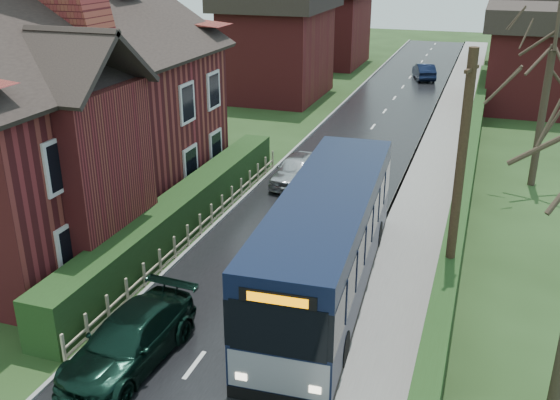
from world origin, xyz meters
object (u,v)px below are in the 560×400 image
(brick_house, at_px, (54,110))
(car_green, at_px, (129,340))
(telegraph_pole, at_px, (458,189))
(car_silver, at_px, (296,169))
(bus, at_px, (326,243))
(bus_stop_sign, at_px, (350,257))

(brick_house, relative_size, car_green, 3.22)
(brick_house, xyz_separation_m, telegraph_pole, (14.53, -2.12, -0.52))
(car_green, distance_m, telegraph_pole, 9.51)
(brick_house, distance_m, car_green, 10.77)
(car_silver, bearing_deg, car_green, -88.54)
(bus, relative_size, bus_stop_sign, 3.68)
(telegraph_pole, bearing_deg, bus, -165.59)
(telegraph_pole, bearing_deg, car_silver, 143.90)
(brick_house, bearing_deg, car_green, -45.10)
(car_silver, height_order, telegraph_pole, telegraph_pole)
(bus, distance_m, telegraph_pole, 4.21)
(brick_house, distance_m, bus_stop_sign, 12.64)
(bus, xyz_separation_m, car_green, (-3.80, -5.04, -1.00))
(telegraph_pole, bearing_deg, car_green, -131.33)
(bus, xyz_separation_m, telegraph_pole, (3.60, 0.00, 2.20))
(bus_stop_sign, bearing_deg, telegraph_pole, 32.74)
(car_silver, xyz_separation_m, car_green, (-0.10, -13.90, 0.01))
(brick_house, bearing_deg, bus, -10.96)
(bus, distance_m, car_green, 6.39)
(brick_house, distance_m, car_silver, 10.56)
(bus, xyz_separation_m, car_silver, (-3.70, 8.85, -1.01))
(car_silver, xyz_separation_m, bus_stop_sign, (4.70, -10.15, 1.34))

